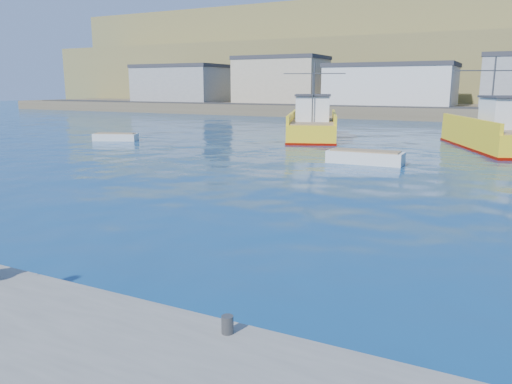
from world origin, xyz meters
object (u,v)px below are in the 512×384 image
at_px(trawler_yellow_a, 313,126).
at_px(trawler_yellow_b, 497,134).
at_px(skiff_left, 116,138).
at_px(skiff_mid, 365,158).

height_order(trawler_yellow_a, trawler_yellow_b, trawler_yellow_b).
relative_size(trawler_yellow_b, skiff_left, 3.38).
height_order(trawler_yellow_b, skiff_mid, trawler_yellow_b).
xyz_separation_m(trawler_yellow_a, trawler_yellow_b, (14.42, -1.31, 0.01)).
bearing_deg(trawler_yellow_b, skiff_left, -164.20).
bearing_deg(skiff_left, skiff_mid, -7.34).
xyz_separation_m(trawler_yellow_a, skiff_left, (-13.82, -9.31, -0.82)).
distance_m(trawler_yellow_b, skiff_left, 29.36).
bearing_deg(skiff_mid, trawler_yellow_b, 58.75).
bearing_deg(trawler_yellow_a, trawler_yellow_b, -5.21).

